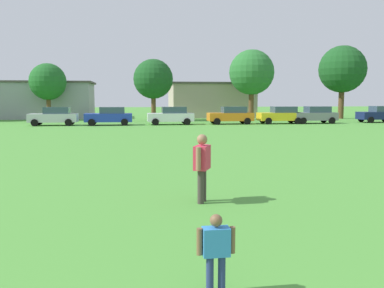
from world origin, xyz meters
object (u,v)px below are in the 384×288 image
Objects in this scene: parked_car_blue_1 at (110,116)px; tree_left at (48,82)px; parked_car_navy_6 at (380,114)px; tree_right at (342,69)px; child_kite_flyer at (216,247)px; parked_car_white_2 at (171,116)px; parked_car_orange_3 at (231,115)px; adult_bystander at (202,162)px; parked_car_yellow_4 at (281,115)px; parked_car_gray_5 at (315,115)px; parked_car_silver_0 at (54,116)px; tree_center_left at (153,79)px; tree_center_right at (252,72)px.

tree_left is at bearing -52.79° from parked_car_blue_1.
tree_right is (-0.32, 7.73, 5.01)m from parked_car_navy_6.
child_kite_flyer is 0.25× the size of parked_car_blue_1.
parked_car_white_2 is 21.57m from parked_car_navy_6.
adult_bystander is at bearing 75.42° from parked_car_orange_3.
tree_right reaches higher than parked_car_yellow_4.
parked_car_navy_6 is 9.21m from tree_right.
parked_car_navy_6 is (10.84, 0.68, 0.00)m from parked_car_yellow_4.
parked_car_gray_5 is at bearing 179.59° from parked_car_white_2.
parked_car_silver_0 is 1.00× the size of parked_car_gray_5.
parked_car_white_2 reaches higher than child_kite_flyer.
parked_car_gray_5 is at bearing 63.11° from child_kite_flyer.
adult_bystander is 0.25× the size of tree_center_left.
child_kite_flyer is 34.71m from parked_car_white_2.
adult_bystander is 0.21× the size of tree_center_right.
parked_car_gray_5 is 9.72m from tree_center_right.
child_kite_flyer is at bearing 55.54° from parked_car_navy_6.
parked_car_blue_1 is 5.73m from parked_car_white_2.
tree_center_right reaches higher than tree_center_left.
parked_car_orange_3 is 0.68× the size of tree_left.
parked_car_orange_3 is 0.64× the size of tree_center_left.
parked_car_yellow_4 is 1.00× the size of parked_car_gray_5.
parked_car_blue_1 is at bearing 94.21° from child_kite_flyer.
parked_car_yellow_4 is (13.31, 34.51, 0.21)m from child_kite_flyer.
adult_bystander reaches higher than parked_car_orange_3.
parked_car_white_2 is at bearing 178.56° from parked_car_silver_0.
tree_right reaches higher than child_kite_flyer.
adult_bystander reaches higher than child_kite_flyer.
parked_car_silver_0 is 32.27m from parked_car_navy_6.
parked_car_white_2 is 1.00× the size of parked_car_gray_5.
parked_car_silver_0 is 21.43m from parked_car_yellow_4.
adult_bystander reaches higher than parked_car_blue_1.
parked_car_white_2 is (10.71, -0.27, 0.00)m from parked_car_silver_0.
parked_car_blue_1 is 0.50× the size of tree_right.
parked_car_white_2 is 14.18m from parked_car_gray_5.
tree_center_right is at bearing -143.29° from parked_car_white_2.
child_kite_flyer is 34.72m from parked_car_blue_1.
tree_center_right reaches higher than adult_bystander.
parked_car_orange_3 is 0.50× the size of tree_right.
parked_car_gray_5 is 12.07m from tree_right.
parked_car_blue_1 is 1.00× the size of parked_car_orange_3.
parked_car_orange_3 is (16.48, -0.21, 0.00)m from parked_car_silver_0.
adult_bystander is 39.14m from tree_center_right.
parked_car_white_2 is at bearing 0.55° from parked_car_orange_3.
parked_car_navy_6 is at bearing -29.88° from tree_center_right.
tree_left is at bearing 39.62° from adult_bystander.
parked_car_silver_0 is 0.50× the size of tree_right.
parked_car_white_2 is 23.35m from tree_right.
parked_car_blue_1 is (4.98, -0.30, 0.00)m from parked_car_silver_0.
parked_car_yellow_4 is 1.00× the size of parked_car_navy_6.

